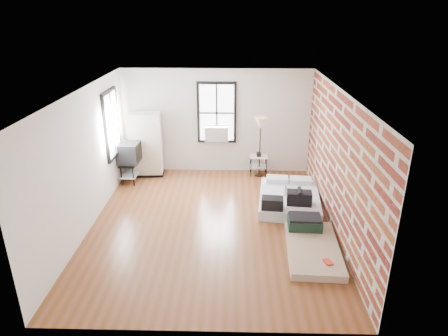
{
  "coord_description": "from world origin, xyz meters",
  "views": [
    {
      "loc": [
        0.45,
        -7.34,
        4.26
      ],
      "look_at": [
        0.26,
        0.3,
        1.16
      ],
      "focal_mm": 32.0,
      "sensor_mm": 36.0,
      "label": 1
    }
  ],
  "objects_px": {
    "side_table": "(259,160)",
    "tv_stand": "(129,154)",
    "mattress_main": "(289,198)",
    "mattress_bare": "(311,242)",
    "wardrobe": "(146,145)",
    "floor_lamp": "(261,126)"
  },
  "relations": [
    {
      "from": "wardrobe",
      "to": "tv_stand",
      "type": "xyz_separation_m",
      "value": [
        -0.34,
        -0.46,
        -0.1
      ]
    },
    {
      "from": "mattress_main",
      "to": "wardrobe",
      "type": "distance_m",
      "value": 4.06
    },
    {
      "from": "mattress_main",
      "to": "wardrobe",
      "type": "xyz_separation_m",
      "value": [
        -3.62,
        1.71,
        0.69
      ]
    },
    {
      "from": "mattress_bare",
      "to": "floor_lamp",
      "type": "bearing_deg",
      "value": 105.95
    },
    {
      "from": "wardrobe",
      "to": "mattress_bare",
      "type": "bearing_deg",
      "value": -45.71
    },
    {
      "from": "mattress_main",
      "to": "tv_stand",
      "type": "bearing_deg",
      "value": 168.37
    },
    {
      "from": "mattress_bare",
      "to": "tv_stand",
      "type": "xyz_separation_m",
      "value": [
        -4.15,
        3.02,
        0.64
      ]
    },
    {
      "from": "mattress_bare",
      "to": "side_table",
      "type": "xyz_separation_m",
      "value": [
        -0.8,
        3.55,
        0.3
      ]
    },
    {
      "from": "mattress_main",
      "to": "side_table",
      "type": "distance_m",
      "value": 1.9
    },
    {
      "from": "side_table",
      "to": "tv_stand",
      "type": "height_order",
      "value": "tv_stand"
    },
    {
      "from": "mattress_main",
      "to": "mattress_bare",
      "type": "distance_m",
      "value": 1.78
    },
    {
      "from": "mattress_bare",
      "to": "wardrobe",
      "type": "xyz_separation_m",
      "value": [
        -3.81,
        3.48,
        0.73
      ]
    },
    {
      "from": "tv_stand",
      "to": "mattress_main",
      "type": "bearing_deg",
      "value": -14.6
    },
    {
      "from": "mattress_main",
      "to": "tv_stand",
      "type": "xyz_separation_m",
      "value": [
        -3.96,
        1.25,
        0.59
      ]
    },
    {
      "from": "mattress_main",
      "to": "floor_lamp",
      "type": "height_order",
      "value": "floor_lamp"
    },
    {
      "from": "side_table",
      "to": "tv_stand",
      "type": "xyz_separation_m",
      "value": [
        -3.35,
        -0.53,
        0.34
      ]
    },
    {
      "from": "mattress_bare",
      "to": "floor_lamp",
      "type": "distance_m",
      "value": 3.79
    },
    {
      "from": "wardrobe",
      "to": "floor_lamp",
      "type": "xyz_separation_m",
      "value": [
        3.03,
        0.0,
        0.53
      ]
    },
    {
      "from": "mattress_bare",
      "to": "side_table",
      "type": "relative_size",
      "value": 2.95
    },
    {
      "from": "side_table",
      "to": "floor_lamp",
      "type": "bearing_deg",
      "value": -76.32
    },
    {
      "from": "wardrobe",
      "to": "side_table",
      "type": "distance_m",
      "value": 3.04
    },
    {
      "from": "mattress_bare",
      "to": "wardrobe",
      "type": "bearing_deg",
      "value": 140.83
    }
  ]
}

